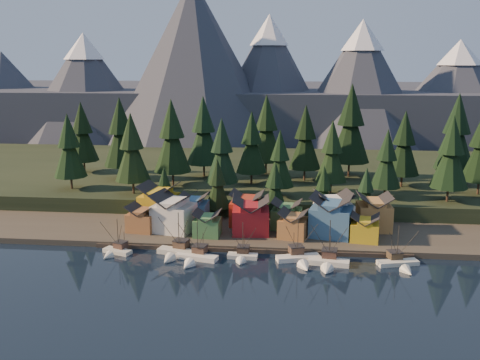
# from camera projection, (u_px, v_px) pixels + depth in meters

# --- Properties ---
(ground) EXTENTS (500.00, 500.00, 0.00)m
(ground) POSITION_uv_depth(u_px,v_px,m) (245.00, 276.00, 119.77)
(ground) COLOR black
(ground) RESTS_ON ground
(shore_strip) EXTENTS (400.00, 50.00, 1.50)m
(shore_strip) POSITION_uv_depth(u_px,v_px,m) (258.00, 220.00, 158.40)
(shore_strip) COLOR #3B352B
(shore_strip) RESTS_ON ground
(hillside) EXTENTS (420.00, 100.00, 6.00)m
(hillside) POSITION_uv_depth(u_px,v_px,m) (267.00, 177.00, 206.40)
(hillside) COLOR black
(hillside) RESTS_ON ground
(dock) EXTENTS (80.00, 4.00, 1.00)m
(dock) POSITION_uv_depth(u_px,v_px,m) (251.00, 249.00, 135.67)
(dock) COLOR #41352E
(dock) RESTS_ON ground
(mountain_ridge) EXTENTS (560.00, 190.00, 90.00)m
(mountain_ridge) POSITION_uv_depth(u_px,v_px,m) (271.00, 95.00, 321.57)
(mountain_ridge) COLOR #424755
(mountain_ridge) RESTS_ON ground
(boat_0) EXTENTS (8.01, 8.52, 9.83)m
(boat_0) POSITION_uv_depth(u_px,v_px,m) (115.00, 247.00, 132.82)
(boat_0) COLOR beige
(boat_0) RESTS_ON ground
(boat_1) EXTENTS (11.06, 11.60, 11.81)m
(boat_1) POSITION_uv_depth(u_px,v_px,m) (176.00, 247.00, 131.70)
(boat_1) COLOR beige
(boat_1) RESTS_ON ground
(boat_2) EXTENTS (10.96, 11.52, 11.18)m
(boat_2) POSITION_uv_depth(u_px,v_px,m) (195.00, 253.00, 128.37)
(boat_2) COLOR white
(boat_2) RESTS_ON ground
(boat_3) EXTENTS (7.62, 8.26, 10.06)m
(boat_3) POSITION_uv_depth(u_px,v_px,m) (242.00, 251.00, 129.37)
(boat_3) COLOR silver
(boat_3) RESTS_ON ground
(boat_4) EXTENTS (11.29, 11.80, 11.53)m
(boat_4) POSITION_uv_depth(u_px,v_px,m) (300.00, 254.00, 127.55)
(boat_4) COLOR silver
(boat_4) RESTS_ON ground
(boat_5) EXTENTS (10.24, 10.88, 11.99)m
(boat_5) POSITION_uv_depth(u_px,v_px,m) (328.00, 257.00, 125.05)
(boat_5) COLOR white
(boat_5) RESTS_ON ground
(boat_6) EXTENTS (10.37, 10.86, 10.60)m
(boat_6) POSITION_uv_depth(u_px,v_px,m) (400.00, 259.00, 124.70)
(boat_6) COLOR beige
(boat_6) RESTS_ON ground
(house_front_0) EXTENTS (8.34, 8.01, 7.33)m
(house_front_0) POSITION_uv_depth(u_px,v_px,m) (142.00, 217.00, 145.73)
(house_front_0) COLOR brown
(house_front_0) RESTS_ON shore_strip
(house_front_1) EXTENTS (12.20, 11.90, 10.57)m
(house_front_1) POSITION_uv_depth(u_px,v_px,m) (174.00, 211.00, 145.39)
(house_front_1) COLOR silver
(house_front_1) RESTS_ON shore_strip
(house_front_2) EXTENTS (7.09, 7.15, 6.74)m
(house_front_2) POSITION_uv_depth(u_px,v_px,m) (207.00, 223.00, 141.85)
(house_front_2) COLOR #488146
(house_front_2) RESTS_ON shore_strip
(house_front_3) EXTENTS (10.35, 9.93, 9.86)m
(house_front_3) POSITION_uv_depth(u_px,v_px,m) (251.00, 215.00, 143.63)
(house_front_3) COLOR maroon
(house_front_3) RESTS_ON shore_strip
(house_front_4) EXTENTS (8.51, 8.95, 7.27)m
(house_front_4) POSITION_uv_depth(u_px,v_px,m) (293.00, 223.00, 140.57)
(house_front_4) COLOR #986435
(house_front_4) RESTS_ON shore_strip
(house_front_5) EXTENTS (12.43, 11.72, 11.07)m
(house_front_5) POSITION_uv_depth(u_px,v_px,m) (331.00, 215.00, 141.33)
(house_front_5) COLOR #375E83
(house_front_5) RESTS_ON shore_strip
(house_front_6) EXTENTS (7.98, 7.65, 7.05)m
(house_front_6) POSITION_uv_depth(u_px,v_px,m) (365.00, 227.00, 137.75)
(house_front_6) COLOR gold
(house_front_6) RESTS_ON shore_strip
(house_back_0) EXTENTS (11.32, 10.97, 10.98)m
(house_back_0) POSITION_uv_depth(u_px,v_px,m) (159.00, 202.00, 154.33)
(house_back_0) COLOR gold
(house_back_0) RESTS_ON shore_strip
(house_back_1) EXTENTS (7.89, 7.99, 8.66)m
(house_back_1) POSITION_uv_depth(u_px,v_px,m) (194.00, 208.00, 152.07)
(house_back_1) COLOR #3A658B
(house_back_1) RESTS_ON shore_strip
(house_back_2) EXTENTS (9.58, 8.88, 9.66)m
(house_back_2) POSITION_uv_depth(u_px,v_px,m) (247.00, 208.00, 150.67)
(house_back_2) COLOR #9F2C18
(house_back_2) RESTS_ON shore_strip
(house_back_3) EXTENTS (8.82, 8.08, 8.06)m
(house_back_3) POSITION_uv_depth(u_px,v_px,m) (287.00, 214.00, 147.76)
(house_back_3) COLOR #44753F
(house_back_3) RESTS_ON shore_strip
(house_back_4) EXTENTS (11.22, 10.92, 10.45)m
(house_back_4) POSITION_uv_depth(u_px,v_px,m) (334.00, 210.00, 147.11)
(house_back_4) COLOR white
(house_back_4) RESTS_ON shore_strip
(house_back_5) EXTENTS (9.33, 9.44, 9.96)m
(house_back_5) POSITION_uv_depth(u_px,v_px,m) (374.00, 211.00, 146.48)
(house_back_5) COLOR #AE793E
(house_back_5) RESTS_ON shore_strip
(tree_hill_0) EXTENTS (10.59, 10.59, 24.66)m
(tree_hill_0) POSITION_uv_depth(u_px,v_px,m) (69.00, 148.00, 172.08)
(tree_hill_0) COLOR #332319
(tree_hill_0) RESTS_ON hillside
(tree_hill_1) EXTENTS (12.40, 12.40, 28.88)m
(tree_hill_1) POSITION_uv_depth(u_px,v_px,m) (121.00, 135.00, 185.88)
(tree_hill_1) COLOR #332319
(tree_hill_1) RESTS_ON hillside
(tree_hill_2) EXTENTS (10.98, 10.98, 25.58)m
(tree_hill_2) POSITION_uv_depth(u_px,v_px,m) (132.00, 150.00, 165.89)
(tree_hill_2) COLOR #332319
(tree_hill_2) RESTS_ON hillside
(tree_hill_3) EXTENTS (12.43, 12.43, 28.97)m
(tree_hill_3) POSITION_uv_depth(u_px,v_px,m) (172.00, 139.00, 176.11)
(tree_hill_3) COLOR #332319
(tree_hill_3) RESTS_ON hillside
(tree_hill_4) EXTENTS (12.45, 12.45, 29.01)m
(tree_hill_4) POSITION_uv_depth(u_px,v_px,m) (203.00, 133.00, 189.86)
(tree_hill_4) COLOR #332319
(tree_hill_4) RESTS_ON hillside
(tree_hill_5) EXTENTS (10.31, 10.31, 24.03)m
(tree_hill_5) POSITION_uv_depth(u_px,v_px,m) (222.00, 153.00, 165.22)
(tree_hill_5) COLOR #332319
(tree_hill_5) RESTS_ON hillside
(tree_hill_6) EXTENTS (10.64, 10.64, 24.78)m
(tree_hill_6) POSITION_uv_depth(u_px,v_px,m) (252.00, 144.00, 178.88)
(tree_hill_6) COLOR #332319
(tree_hill_6) RESTS_ON hillside
(tree_hill_7) EXTENTS (8.97, 8.97, 20.90)m
(tree_hill_7) POSITION_uv_depth(u_px,v_px,m) (280.00, 161.00, 161.86)
(tree_hill_7) COLOR #332319
(tree_hill_7) RESTS_ON hillside
(tree_hill_8) EXTENTS (11.37, 11.37, 26.48)m
(tree_hill_8) POSITION_uv_depth(u_px,v_px,m) (305.00, 139.00, 183.66)
(tree_hill_8) COLOR #332319
(tree_hill_8) RESTS_ON hillside
(tree_hill_9) EXTENTS (9.99, 9.99, 23.28)m
(tree_hill_9) POSITION_uv_depth(u_px,v_px,m) (332.00, 153.00, 166.76)
(tree_hill_9) COLOR #332319
(tree_hill_9) RESTS_ON hillside
(tree_hill_10) EXTENTS (14.30, 14.30, 33.32)m
(tree_hill_10) POSITION_uv_depth(u_px,v_px,m) (351.00, 126.00, 188.99)
(tree_hill_10) COLOR #332319
(tree_hill_10) RESTS_ON hillside
(tree_hill_11) EXTENTS (9.14, 9.14, 21.29)m
(tree_hill_11) POSITION_uv_depth(u_px,v_px,m) (387.00, 161.00, 160.56)
(tree_hill_11) COLOR #332319
(tree_hill_11) RESTS_ON hillside
(tree_hill_12) EXTENTS (10.89, 10.89, 25.37)m
(tree_hill_12) POSITION_uv_depth(u_px,v_px,m) (404.00, 145.00, 174.78)
(tree_hill_12) COLOR #332319
(tree_hill_12) RESTS_ON hillside
(tree_hill_13) EXTENTS (11.07, 11.07, 25.80)m
(tree_hill_13) POSITION_uv_depth(u_px,v_px,m) (451.00, 155.00, 156.27)
(tree_hill_13) COLOR #332319
(tree_hill_13) RESTS_ON hillside
(tree_hill_14) EXTENTS (13.22, 13.22, 30.79)m
(tree_hill_14) POSITION_uv_depth(u_px,v_px,m) (456.00, 135.00, 178.14)
(tree_hill_14) COLOR #332319
(tree_hill_14) RESTS_ON hillside
(tree_hill_15) EXTENTS (12.52, 12.52, 29.16)m
(tree_hill_15) POSITION_uv_depth(u_px,v_px,m) (266.00, 131.00, 194.43)
(tree_hill_15) COLOR #332319
(tree_hill_15) RESTS_ON hillside
(tree_hill_16) EXTENTS (11.31, 11.31, 26.36)m
(tree_hill_16) POSITION_uv_depth(u_px,v_px,m) (82.00, 134.00, 197.69)
(tree_hill_16) COLOR #332319
(tree_hill_16) RESTS_ON hillside
(tree_shore_0) EXTENTS (6.36, 6.36, 14.82)m
(tree_shore_0) POSITION_uv_depth(u_px,v_px,m) (164.00, 189.00, 159.24)
(tree_shore_0) COLOR #332319
(tree_shore_0) RESTS_ON shore_strip
(tree_shore_1) EXTENTS (7.62, 7.62, 17.76)m
(tree_shore_1) POSITION_uv_depth(u_px,v_px,m) (217.00, 185.00, 157.28)
(tree_shore_1) COLOR #332319
(tree_shore_1) RESTS_ON shore_strip
(tree_shore_2) EXTENTS (7.31, 7.31, 17.03)m
(tree_shore_2) POSITION_uv_depth(u_px,v_px,m) (275.00, 188.00, 155.67)
(tree_shore_2) COLOR #332319
(tree_shore_2) RESTS_ON shore_strip
(tree_shore_3) EXTENTS (7.02, 7.02, 16.35)m
(tree_shore_3) POSITION_uv_depth(u_px,v_px,m) (324.00, 190.00, 154.36)
(tree_shore_3) COLOR #332319
(tree_shore_3) RESTS_ON shore_strip
(tree_shore_4) EXTENTS (6.86, 6.86, 15.99)m
(tree_shore_4) POSITION_uv_depth(u_px,v_px,m) (366.00, 192.00, 153.20)
(tree_shore_4) COLOR #332319
(tree_shore_4) RESTS_ON shore_strip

